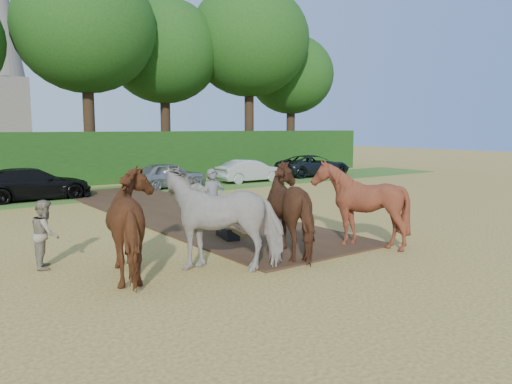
{
  "coord_description": "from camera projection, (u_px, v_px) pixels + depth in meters",
  "views": [
    {
      "loc": [
        -7.36,
        -10.06,
        3.24
      ],
      "look_at": [
        1.1,
        1.36,
        1.4
      ],
      "focal_mm": 35.0,
      "sensor_mm": 36.0,
      "label": 1
    }
  ],
  "objects": [
    {
      "name": "spectator_near",
      "position": [
        45.0,
        234.0,
        11.55
      ],
      "size": [
        0.81,
        0.92,
        1.6
      ],
      "primitive_type": "imported",
      "rotation": [
        0.0,
        0.0,
        1.27
      ],
      "color": "#9E967C",
      "rests_on": "ground"
    },
    {
      "name": "ground",
      "position": [
        253.0,
        255.0,
        12.78
      ],
      "size": [
        120.0,
        120.0,
        0.0
      ],
      "primitive_type": "plane",
      "color": "gold",
      "rests_on": "ground"
    },
    {
      "name": "hedgerow",
      "position": [
        54.0,
        159.0,
        27.33
      ],
      "size": [
        46.0,
        1.6,
        3.0
      ],
      "primitive_type": "cube",
      "color": "#14380F",
      "rests_on": "ground"
    },
    {
      "name": "grass_verge",
      "position": [
        81.0,
        195.0,
        23.94
      ],
      "size": [
        50.0,
        5.0,
        0.03
      ],
      "primitive_type": "cube",
      "color": "#38601E",
      "rests_on": "ground"
    },
    {
      "name": "parked_cars",
      "position": [
        172.0,
        175.0,
        26.73
      ],
      "size": [
        31.58,
        3.08,
        1.46
      ],
      "color": "white",
      "rests_on": "ground"
    },
    {
      "name": "treeline",
      "position": [
        0.0,
        24.0,
        27.91
      ],
      "size": [
        48.7,
        10.6,
        14.21
      ],
      "color": "#382616",
      "rests_on": "ground"
    },
    {
      "name": "earth_strip",
      "position": [
        177.0,
        211.0,
        19.24
      ],
      "size": [
        4.5,
        17.0,
        0.05
      ],
      "primitive_type": "cube",
      "color": "#472D1C",
      "rests_on": "ground"
    },
    {
      "name": "plough_team",
      "position": [
        260.0,
        212.0,
        12.26
      ],
      "size": [
        8.12,
        5.73,
        2.36
      ],
      "color": "brown",
      "rests_on": "ground"
    }
  ]
}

